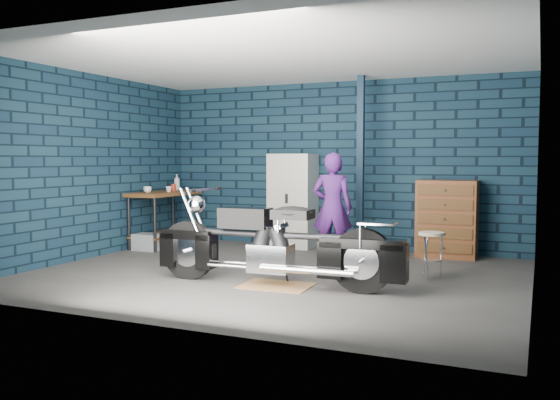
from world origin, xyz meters
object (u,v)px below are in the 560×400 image
Objects in this scene: locker at (293,201)px; motorcycle at (276,238)px; storage_bin at (148,242)px; workbench at (165,219)px; shop_stool at (431,255)px; person at (332,208)px; tool_chest at (447,219)px.

motorcycle is at bearing -70.99° from locker.
storage_bin is at bearing -148.12° from locker.
shop_stool is (4.53, -0.94, -0.17)m from workbench.
locker is (-1.05, 1.07, -0.00)m from person.
motorcycle reaches higher than shop_stool.
person is 2.72× the size of shop_stool.
person is 1.66m from shop_stool.
locker is 2.48m from tool_chest.
tool_chest is (1.42, 1.07, -0.20)m from person.
locker is 2.70× the size of shop_stool.
locker is at bearing 146.48° from shop_stool.
tool_chest is (4.47, 0.74, 0.12)m from workbench.
locker is at bearing 20.13° from workbench.
workbench is 1.23× the size of tool_chest.
storage_bin is 2.42m from locker.
workbench is 0.91× the size of person.
tool_chest reaches higher than motorcycle.
person is at bearing 3.11° from storage_bin.
storage_bin is 4.64m from tool_chest.
shop_stool is (1.55, 1.16, -0.27)m from motorcycle.
person reaches higher than tool_chest.
locker is 1.35× the size of tool_chest.
motorcycle reaches higher than workbench.
locker is at bearing 180.00° from tool_chest.
shop_stool is (2.52, -1.67, -0.48)m from locker.
motorcycle is 1.65× the size of locker.
person reaches higher than shop_stool.
workbench reaches higher than storage_bin.
storage_bin is at bearing -164.49° from tool_chest.
tool_chest reaches higher than shop_stool.
tool_chest is (1.49, 2.83, 0.01)m from motorcycle.
storage_bin is at bearing 148.99° from motorcycle.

